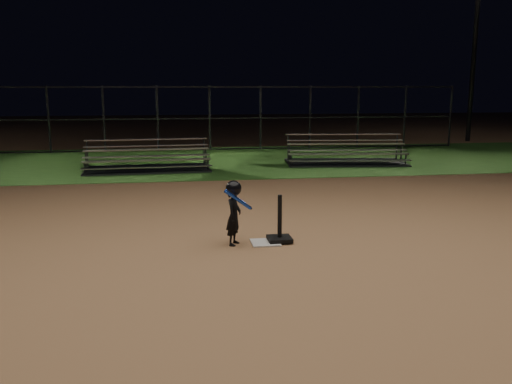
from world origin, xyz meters
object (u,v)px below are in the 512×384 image
bleacher_left (147,164)px  bleacher_right (346,158)px  batting_tee (280,232)px  home_plate (265,243)px  child_batter (234,211)px  light_pole_right (477,29)px

bleacher_left → bleacher_right: bearing=1.4°
batting_tee → bleacher_left: (-2.45, 8.09, 0.03)m
bleacher_right → home_plate: bearing=-108.6°
home_plate → child_batter: size_ratio=0.43×
bleacher_right → light_pole_right: bearing=45.5°
child_batter → bleacher_left: 8.31m
home_plate → batting_tee: bearing=10.4°
bleacher_right → batting_tee: bearing=-107.4°
child_batter → bleacher_right: (4.61, 8.62, -0.36)m
bleacher_left → batting_tee: bearing=-76.2°
bleacher_left → home_plate: bearing=-77.8°
home_plate → batting_tee: batting_tee is taller
home_plate → light_pole_right: light_pole_right is taller
home_plate → batting_tee: (0.24, 0.04, 0.15)m
bleacher_left → child_batter: bearing=-81.2°
child_batter → batting_tee: bearing=-62.8°
bleacher_right → light_pole_right: size_ratio=0.48×
home_plate → bleacher_right: bearing=64.5°
batting_tee → bleacher_right: size_ratio=0.19×
light_pole_right → child_batter: bearing=-129.9°
batting_tee → light_pole_right: light_pole_right is taller
home_plate → child_batter: 0.74m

